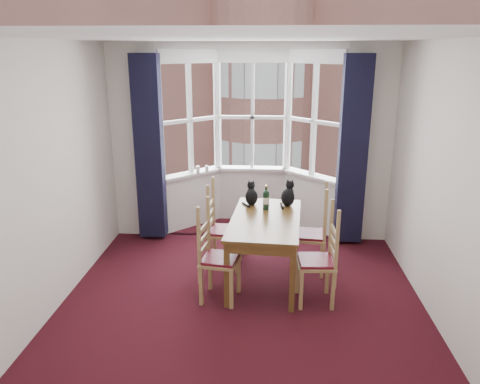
# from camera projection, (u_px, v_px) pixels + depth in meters

# --- Properties ---
(floor) EXTENTS (4.50, 4.50, 0.00)m
(floor) POSITION_uv_depth(u_px,v_px,m) (240.00, 316.00, 4.94)
(floor) COLOR black
(floor) RESTS_ON ground
(ceiling) EXTENTS (4.50, 4.50, 0.00)m
(ceiling) POSITION_uv_depth(u_px,v_px,m) (241.00, 37.00, 4.11)
(ceiling) COLOR white
(ceiling) RESTS_ON floor
(wall_left) EXTENTS (0.00, 4.50, 4.50)m
(wall_left) POSITION_uv_depth(u_px,v_px,m) (40.00, 186.00, 4.64)
(wall_left) COLOR silver
(wall_left) RESTS_ON floor
(wall_right) EXTENTS (0.00, 4.50, 4.50)m
(wall_right) POSITION_uv_depth(u_px,v_px,m) (452.00, 193.00, 4.40)
(wall_right) COLOR silver
(wall_right) RESTS_ON floor
(wall_near) EXTENTS (4.00, 0.00, 4.00)m
(wall_near) POSITION_uv_depth(u_px,v_px,m) (213.00, 317.00, 2.38)
(wall_near) COLOR silver
(wall_near) RESTS_ON floor
(wall_back_pier_left) EXTENTS (0.70, 0.12, 2.80)m
(wall_back_pier_left) POSITION_uv_depth(u_px,v_px,m) (137.00, 143.00, 6.77)
(wall_back_pier_left) COLOR silver
(wall_back_pier_left) RESTS_ON floor
(wall_back_pier_right) EXTENTS (0.70, 0.12, 2.80)m
(wall_back_pier_right) POSITION_uv_depth(u_px,v_px,m) (367.00, 145.00, 6.57)
(wall_back_pier_right) COLOR silver
(wall_back_pier_right) RESTS_ON floor
(bay_window) EXTENTS (2.76, 0.94, 2.80)m
(bay_window) POSITION_uv_depth(u_px,v_px,m) (252.00, 138.00, 7.15)
(bay_window) COLOR white
(bay_window) RESTS_ON floor
(curtain_left) EXTENTS (0.38, 0.22, 2.60)m
(curtain_left) POSITION_uv_depth(u_px,v_px,m) (149.00, 149.00, 6.60)
(curtain_left) COLOR black
(curtain_left) RESTS_ON floor
(curtain_right) EXTENTS (0.38, 0.22, 2.60)m
(curtain_right) POSITION_uv_depth(u_px,v_px,m) (353.00, 151.00, 6.43)
(curtain_right) COLOR black
(curtain_right) RESTS_ON floor
(dining_table) EXTENTS (0.91, 1.55, 0.80)m
(dining_table) POSITION_uv_depth(u_px,v_px,m) (265.00, 225.00, 5.53)
(dining_table) COLOR brown
(dining_table) RESTS_ON floor
(chair_left_near) EXTENTS (0.46, 0.48, 0.92)m
(chair_left_near) POSITION_uv_depth(u_px,v_px,m) (212.00, 259.00, 5.17)
(chair_left_near) COLOR #A0824D
(chair_left_near) RESTS_ON floor
(chair_left_far) EXTENTS (0.42, 0.44, 0.92)m
(chair_left_far) POSITION_uv_depth(u_px,v_px,m) (218.00, 232.00, 5.95)
(chair_left_far) COLOR #A0824D
(chair_left_far) RESTS_ON floor
(chair_right_near) EXTENTS (0.42, 0.44, 0.92)m
(chair_right_near) POSITION_uv_depth(u_px,v_px,m) (324.00, 262.00, 5.10)
(chair_right_near) COLOR #A0824D
(chair_right_near) RESTS_ON floor
(chair_right_far) EXTENTS (0.44, 0.46, 0.92)m
(chair_right_far) POSITION_uv_depth(u_px,v_px,m) (317.00, 236.00, 5.81)
(chair_right_far) COLOR #A0824D
(chair_right_far) RESTS_ON floor
(cat_left) EXTENTS (0.18, 0.24, 0.31)m
(cat_left) POSITION_uv_depth(u_px,v_px,m) (251.00, 196.00, 5.95)
(cat_left) COLOR black
(cat_left) RESTS_ON dining_table
(cat_right) EXTENTS (0.24, 0.28, 0.33)m
(cat_right) POSITION_uv_depth(u_px,v_px,m) (288.00, 196.00, 5.91)
(cat_right) COLOR black
(cat_right) RESTS_ON dining_table
(wine_bottle) EXTENTS (0.08, 0.08, 0.31)m
(wine_bottle) POSITION_uv_depth(u_px,v_px,m) (266.00, 199.00, 5.77)
(wine_bottle) COLOR black
(wine_bottle) RESTS_ON dining_table
(candle_tall) EXTENTS (0.06, 0.06, 0.11)m
(candle_tall) POSITION_uv_depth(u_px,v_px,m) (198.00, 169.00, 7.19)
(candle_tall) COLOR white
(candle_tall) RESTS_ON bay_window
(candle_short) EXTENTS (0.06, 0.06, 0.10)m
(candle_short) POSITION_uv_depth(u_px,v_px,m) (207.00, 169.00, 7.21)
(candle_short) COLOR white
(candle_short) RESTS_ON bay_window
(street) EXTENTS (80.00, 80.00, 0.00)m
(street) POSITION_uv_depth(u_px,v_px,m) (265.00, 162.00, 37.46)
(street) COLOR #333335
(street) RESTS_ON ground
(tenement_building) EXTENTS (18.40, 7.80, 15.20)m
(tenement_building) POSITION_uv_depth(u_px,v_px,m) (263.00, 79.00, 17.83)
(tenement_building) COLOR #A86456
(tenement_building) RESTS_ON street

